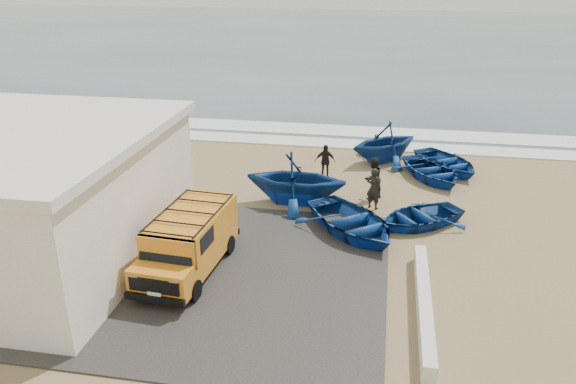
{
  "coord_description": "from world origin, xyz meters",
  "views": [
    {
      "loc": [
        3.61,
        -16.58,
        9.07
      ],
      "look_at": [
        0.27,
        2.11,
        1.2
      ],
      "focal_mm": 35.0,
      "sensor_mm": 36.0,
      "label": 1
    }
  ],
  "objects_px": {
    "boat_near_right": "(419,216)",
    "fisherman_back": "(325,161)",
    "parapet": "(424,304)",
    "boat_far_left": "(384,142)",
    "boat_near_left": "(352,222)",
    "fisherman_middle": "(373,178)",
    "van": "(189,240)",
    "fisherman_front": "(374,188)",
    "boat_far_right": "(446,162)",
    "boat_mid_left": "(296,178)",
    "building": "(23,196)",
    "boat_mid_right": "(432,170)"
  },
  "relations": [
    {
      "from": "parapet",
      "to": "boat_near_left",
      "type": "height_order",
      "value": "boat_near_left"
    },
    {
      "from": "building",
      "to": "van",
      "type": "xyz_separation_m",
      "value": [
        5.36,
        0.09,
        -1.12
      ]
    },
    {
      "from": "boat_near_right",
      "to": "fisherman_front",
      "type": "bearing_deg",
      "value": -161.58
    },
    {
      "from": "boat_mid_left",
      "to": "fisherman_front",
      "type": "distance_m",
      "value": 3.08
    },
    {
      "from": "boat_near_right",
      "to": "boat_far_right",
      "type": "bearing_deg",
      "value": 131.2
    },
    {
      "from": "van",
      "to": "boat_mid_right",
      "type": "height_order",
      "value": "van"
    },
    {
      "from": "boat_near_right",
      "to": "fisherman_back",
      "type": "height_order",
      "value": "fisherman_back"
    },
    {
      "from": "parapet",
      "to": "fisherman_front",
      "type": "xyz_separation_m",
      "value": [
        -1.66,
        6.9,
        0.56
      ]
    },
    {
      "from": "van",
      "to": "fisherman_back",
      "type": "distance_m",
      "value": 9.46
    },
    {
      "from": "parapet",
      "to": "fisherman_front",
      "type": "relative_size",
      "value": 3.57
    },
    {
      "from": "boat_far_left",
      "to": "fisherman_front",
      "type": "xyz_separation_m",
      "value": [
        -0.29,
        -5.74,
        -0.13
      ]
    },
    {
      "from": "van",
      "to": "fisherman_middle",
      "type": "distance_m",
      "value": 8.7
    },
    {
      "from": "boat_near_right",
      "to": "fisherman_front",
      "type": "distance_m",
      "value": 2.18
    },
    {
      "from": "building",
      "to": "boat_far_right",
      "type": "distance_m",
      "value": 17.83
    },
    {
      "from": "boat_far_right",
      "to": "fisherman_middle",
      "type": "relative_size",
      "value": 2.19
    },
    {
      "from": "boat_near_right",
      "to": "fisherman_middle",
      "type": "relative_size",
      "value": 1.98
    },
    {
      "from": "boat_mid_left",
      "to": "fisherman_middle",
      "type": "height_order",
      "value": "boat_mid_left"
    },
    {
      "from": "parapet",
      "to": "fisherman_back",
      "type": "xyz_separation_m",
      "value": [
        -3.92,
        9.98,
        0.49
      ]
    },
    {
      "from": "boat_far_right",
      "to": "fisherman_front",
      "type": "relative_size",
      "value": 2.28
    },
    {
      "from": "fisherman_middle",
      "to": "fisherman_back",
      "type": "distance_m",
      "value": 3.02
    },
    {
      "from": "boat_near_left",
      "to": "fisherman_middle",
      "type": "bearing_deg",
      "value": 41.22
    },
    {
      "from": "boat_near_right",
      "to": "boat_far_right",
      "type": "relative_size",
      "value": 0.91
    },
    {
      "from": "boat_far_left",
      "to": "fisherman_front",
      "type": "bearing_deg",
      "value": -43.71
    },
    {
      "from": "boat_near_left",
      "to": "van",
      "type": "bearing_deg",
      "value": 177.22
    },
    {
      "from": "boat_far_left",
      "to": "boat_far_right",
      "type": "relative_size",
      "value": 0.97
    },
    {
      "from": "building",
      "to": "boat_far_right",
      "type": "xyz_separation_m",
      "value": [
        14.03,
        10.87,
        -1.77
      ]
    },
    {
      "from": "parapet",
      "to": "boat_near_left",
      "type": "bearing_deg",
      "value": 116.98
    },
    {
      "from": "boat_far_right",
      "to": "fisherman_front",
      "type": "distance_m",
      "value": 5.91
    },
    {
      "from": "boat_far_right",
      "to": "fisherman_back",
      "type": "height_order",
      "value": "fisherman_back"
    },
    {
      "from": "boat_far_left",
      "to": "fisherman_middle",
      "type": "height_order",
      "value": "boat_far_left"
    },
    {
      "from": "parapet",
      "to": "fisherman_front",
      "type": "bearing_deg",
      "value": 103.49
    },
    {
      "from": "building",
      "to": "boat_near_left",
      "type": "relative_size",
      "value": 2.17
    },
    {
      "from": "boat_far_right",
      "to": "boat_near_right",
      "type": "bearing_deg",
      "value": -136.74
    },
    {
      "from": "building",
      "to": "fisherman_back",
      "type": "distance_m",
      "value": 12.5
    },
    {
      "from": "boat_near_right",
      "to": "boat_far_left",
      "type": "xyz_separation_m",
      "value": [
        -1.42,
        6.99,
        0.61
      ]
    },
    {
      "from": "boat_near_right",
      "to": "boat_far_left",
      "type": "height_order",
      "value": "boat_far_left"
    },
    {
      "from": "parapet",
      "to": "boat_far_left",
      "type": "relative_size",
      "value": 1.62
    },
    {
      "from": "fisherman_back",
      "to": "parapet",
      "type": "bearing_deg",
      "value": -74.48
    },
    {
      "from": "fisherman_middle",
      "to": "fisherman_back",
      "type": "bearing_deg",
      "value": -90.57
    },
    {
      "from": "van",
      "to": "boat_mid_right",
      "type": "relative_size",
      "value": 1.2
    },
    {
      "from": "van",
      "to": "boat_near_left",
      "type": "bearing_deg",
      "value": 40.2
    },
    {
      "from": "parapet",
      "to": "boat_near_right",
      "type": "relative_size",
      "value": 1.73
    },
    {
      "from": "building",
      "to": "van",
      "type": "height_order",
      "value": "building"
    },
    {
      "from": "parapet",
      "to": "boat_far_right",
      "type": "relative_size",
      "value": 1.57
    },
    {
      "from": "van",
      "to": "fisherman_front",
      "type": "distance_m",
      "value": 7.99
    },
    {
      "from": "parapet",
      "to": "boat_mid_right",
      "type": "bearing_deg",
      "value": 85.72
    },
    {
      "from": "parapet",
      "to": "boat_mid_left",
      "type": "relative_size",
      "value": 1.5
    },
    {
      "from": "boat_far_right",
      "to": "fisherman_front",
      "type": "xyz_separation_m",
      "value": [
        -3.18,
        -4.97,
        0.44
      ]
    },
    {
      "from": "van",
      "to": "boat_near_right",
      "type": "height_order",
      "value": "van"
    },
    {
      "from": "fisherman_middle",
      "to": "boat_far_right",
      "type": "bearing_deg",
      "value": -176.55
    }
  ]
}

